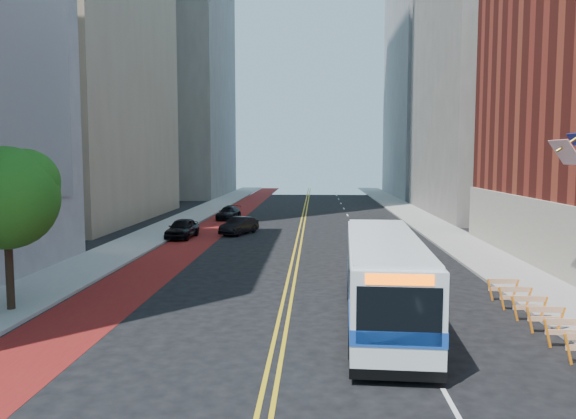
% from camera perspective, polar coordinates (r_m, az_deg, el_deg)
% --- Properties ---
extents(ground, '(160.00, 160.00, 0.00)m').
position_cam_1_polar(ground, '(17.37, -1.57, -16.26)').
color(ground, black).
rests_on(ground, ground).
extents(sidewalk_left, '(4.00, 140.00, 0.15)m').
position_cam_1_polar(sidewalk_left, '(48.38, -13.11, -2.32)').
color(sidewalk_left, gray).
rests_on(sidewalk_left, ground).
extents(sidewalk_right, '(4.00, 140.00, 0.15)m').
position_cam_1_polar(sidewalk_right, '(47.76, 15.82, -2.48)').
color(sidewalk_right, gray).
rests_on(sidewalk_right, ground).
extents(bus_lane_paint, '(3.60, 140.00, 0.01)m').
position_cam_1_polar(bus_lane_paint, '(47.47, -8.57, -2.47)').
color(bus_lane_paint, maroon).
rests_on(bus_lane_paint, ground).
extents(center_line_inner, '(0.14, 140.00, 0.01)m').
position_cam_1_polar(center_line_inner, '(46.56, 1.03, -2.56)').
color(center_line_inner, gold).
rests_on(center_line_inner, ground).
extents(center_line_outer, '(0.14, 140.00, 0.01)m').
position_cam_1_polar(center_line_outer, '(46.55, 1.48, -2.56)').
color(center_line_outer, gold).
rests_on(center_line_outer, ground).
extents(lane_dashes, '(0.14, 98.20, 0.01)m').
position_cam_1_polar(lane_dashes, '(54.59, 6.53, -1.43)').
color(lane_dashes, silver).
rests_on(lane_dashes, ground).
extents(midrise_right_near, '(18.00, 26.00, 40.00)m').
position_cam_1_polar(midrise_right_near, '(69.05, 22.05, 16.31)').
color(midrise_right_near, slate).
rests_on(midrise_right_near, ground).
extents(midrise_right_far, '(20.00, 28.00, 55.00)m').
position_cam_1_polar(midrise_right_far, '(99.09, 16.81, 17.40)').
color(midrise_right_far, gray).
rests_on(midrise_right_far, ground).
extents(construction_barriers, '(1.42, 10.91, 1.00)m').
position_cam_1_polar(construction_barriers, '(21.99, 25.45, -10.26)').
color(construction_barriers, orange).
rests_on(construction_barriers, ground).
extents(street_tree, '(4.20, 4.20, 6.70)m').
position_cam_1_polar(street_tree, '(25.47, -26.57, 1.43)').
color(street_tree, black).
rests_on(street_tree, sidewalk_left).
extents(transit_bus, '(3.34, 12.43, 3.38)m').
position_cam_1_polar(transit_bus, '(22.08, 9.66, -6.84)').
color(transit_bus, silver).
rests_on(transit_bus, ground).
extents(car_a, '(2.13, 4.69, 1.56)m').
position_cam_1_polar(car_a, '(45.24, -10.70, -1.89)').
color(car_a, black).
rests_on(car_a, ground).
extents(car_b, '(2.99, 4.59, 1.43)m').
position_cam_1_polar(car_b, '(46.91, -4.99, -1.64)').
color(car_b, black).
rests_on(car_b, ground).
extents(car_c, '(2.30, 4.67, 1.31)m').
position_cam_1_polar(car_c, '(58.23, -6.05, -0.36)').
color(car_c, black).
rests_on(car_c, ground).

